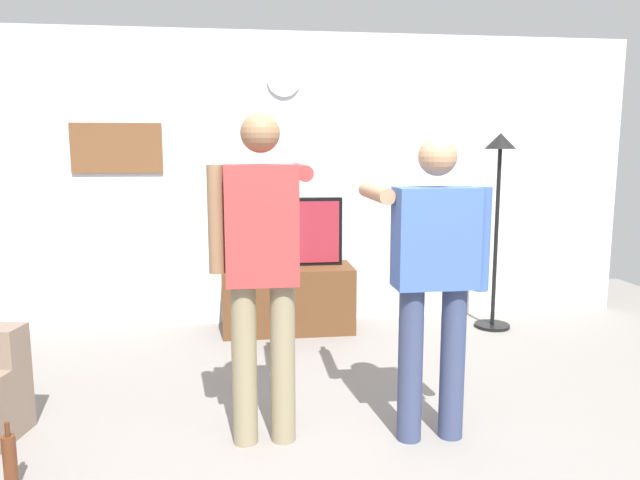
% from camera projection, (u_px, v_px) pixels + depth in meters
% --- Properties ---
extents(back_wall, '(6.40, 0.10, 2.70)m').
position_uv_depth(back_wall, '(300.00, 180.00, 5.60)').
color(back_wall, silver).
rests_on(back_wall, ground_plane).
extents(tv_stand, '(1.17, 0.54, 0.59)m').
position_uv_depth(tv_stand, '(288.00, 299.00, 5.40)').
color(tv_stand, brown).
rests_on(tv_stand, ground_plane).
extents(television, '(1.00, 0.07, 0.62)m').
position_uv_depth(television, '(287.00, 232.00, 5.35)').
color(television, black).
rests_on(television, tv_stand).
extents(wall_clock, '(0.30, 0.03, 0.30)m').
position_uv_depth(wall_clock, '(284.00, 80.00, 5.38)').
color(wall_clock, white).
extents(framed_picture, '(0.79, 0.04, 0.44)m').
position_uv_depth(framed_picture, '(117.00, 148.00, 5.28)').
color(framed_picture, brown).
extents(floor_lamp, '(0.32, 0.32, 1.78)m').
position_uv_depth(floor_lamp, '(498.00, 190.00, 5.33)').
color(floor_lamp, black).
rests_on(floor_lamp, ground_plane).
extents(person_standing_nearer_lamp, '(0.57, 0.78, 1.84)m').
position_uv_depth(person_standing_nearer_lamp, '(262.00, 261.00, 3.24)').
color(person_standing_nearer_lamp, gray).
rests_on(person_standing_nearer_lamp, ground_plane).
extents(person_standing_nearer_couch, '(0.63, 0.78, 1.71)m').
position_uv_depth(person_standing_nearer_couch, '(433.00, 270.00, 3.29)').
color(person_standing_nearer_couch, '#384266').
rests_on(person_standing_nearer_couch, ground_plane).
extents(beverage_bottle, '(0.07, 0.07, 0.34)m').
position_uv_depth(beverage_bottle, '(10.00, 461.00, 2.89)').
color(beverage_bottle, '#592D19').
rests_on(beverage_bottle, ground_plane).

